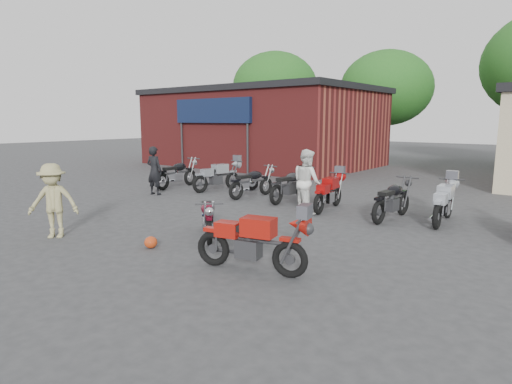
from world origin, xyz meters
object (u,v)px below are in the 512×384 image
Objects in this scene: row_bike_0 at (177,172)px; row_bike_4 at (329,191)px; row_bike_5 at (393,198)px; vintage_motorcycle at (208,215)px; helmet at (151,242)px; person_dark at (154,171)px; sportbike at (252,239)px; row_bike_6 at (444,201)px; row_bike_1 at (218,175)px; person_tan at (53,201)px; row_bike_3 at (290,183)px; row_bike_2 at (252,181)px; person_light at (307,181)px.

row_bike_0 is 6.52m from row_bike_4.
row_bike_4 is at bearing -95.15° from row_bike_0.
vintage_motorcycle is at bearing 152.69° from row_bike_5.
helmet is at bearing 162.13° from row_bike_4.
row_bike_4 is at bearing 80.19° from helmet.
helmet is at bearing 130.73° from person_dark.
sportbike is at bearing 179.24° from row_bike_5.
row_bike_0 is 1.03× the size of row_bike_5.
row_bike_6 reaches higher than vintage_motorcycle.
row_bike_1 is at bearing -80.41° from row_bike_0.
row_bike_5 is (2.82, 5.49, 0.45)m from helmet.
person_tan is at bearing -99.35° from vintage_motorcycle.
vintage_motorcycle is 4.73m from row_bike_3.
row_bike_0 is 1.07× the size of row_bike_4.
row_bike_0 is at bearing 87.01° from row_bike_6.
row_bike_5 reaches higher than row_bike_2.
person_dark is at bearing -163.50° from row_bike_0.
row_bike_1 is 1.02× the size of row_bike_6.
row_bike_4 is 0.97× the size of row_bike_5.
row_bike_2 is at bearing 8.43° from person_light.
row_bike_2 is at bearing 77.57° from row_bike_4.
person_tan reaches higher than row_bike_2.
person_dark is at bearing 160.85° from row_bike_1.
helmet is at bearing -174.17° from row_bike_3.
row_bike_0 reaches higher than row_bike_5.
row_bike_2 is 6.01m from row_bike_6.
person_dark is 0.85× the size of row_bike_5.
row_bike_0 reaches higher than row_bike_6.
person_tan is 0.83× the size of row_bike_5.
vintage_motorcycle is at bearing 136.73° from row_bike_6.
row_bike_5 is at bearing -98.78° from row_bike_4.
row_bike_2 is (-2.04, 5.74, 0.43)m from helmet.
person_light is at bearing 97.20° from sportbike.
person_tan is at bearing -157.47° from row_bike_0.
helmet is 0.14× the size of row_bike_4.
row_bike_3 is 3.47m from row_bike_5.
row_bike_4 is at bearing 18.48° from person_tan.
row_bike_4 is at bearing -85.76° from row_bike_1.
person_dark is at bearing 103.91° from row_bike_5.
row_bike_1 is 1.04× the size of row_bike_2.
person_tan is 7.15m from row_bike_0.
row_bike_0 is 3.53m from row_bike_2.
row_bike_3 is at bearing 96.13° from helmet.
row_bike_3 is (1.41, 0.17, 0.03)m from row_bike_2.
row_bike_0 reaches higher than row_bike_1.
person_dark is (-5.30, 2.74, 0.32)m from vintage_motorcycle.
row_bike_1 reaches higher than row_bike_5.
vintage_motorcycle is 0.90× the size of row_bike_5.
sportbike reaches higher than row_bike_4.
row_bike_5 is (1.86, -0.02, 0.02)m from row_bike_4.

